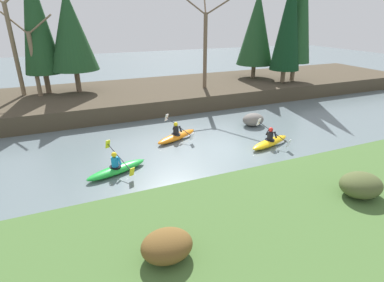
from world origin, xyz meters
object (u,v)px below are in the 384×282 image
at_px(kayaker_middle, 178,135).
at_px(kayaker_trailing, 117,168).
at_px(kayaker_lead, 271,141).
at_px(boulder_midstream, 253,120).

relative_size(kayaker_middle, kayaker_trailing, 0.98).
xyz_separation_m(kayaker_lead, kayaker_trailing, (-7.92, 0.04, 0.02)).
height_order(kayaker_lead, kayaker_middle, same).
height_order(kayaker_lead, boulder_midstream, kayaker_lead).
bearing_deg(boulder_midstream, kayaker_trailing, -161.77).
xyz_separation_m(kayaker_trailing, boulder_midstream, (8.70, 2.87, 0.16)).
distance_m(kayaker_middle, boulder_midstream, 4.98).
distance_m(kayaker_trailing, boulder_midstream, 9.16).
xyz_separation_m(kayaker_middle, boulder_midstream, (4.97, 0.26, 0.18)).
xyz_separation_m(kayaker_lead, kayaker_middle, (-4.19, 2.64, 0.00)).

